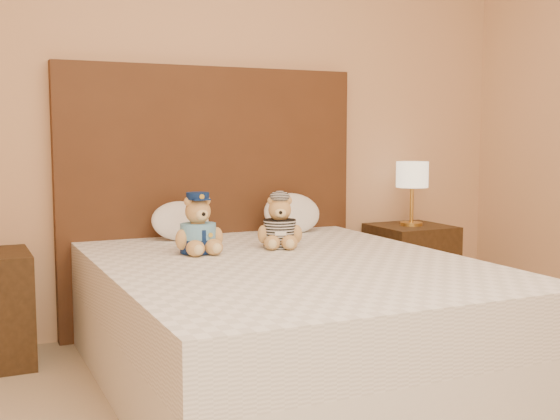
# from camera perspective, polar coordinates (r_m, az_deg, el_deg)

# --- Properties ---
(bed) EXTENTS (1.60, 2.00, 0.55)m
(bed) POSITION_cam_1_polar(r_m,az_deg,el_deg) (3.23, 0.58, -8.96)
(bed) COLOR white
(bed) RESTS_ON ground
(headboard) EXTENTS (1.75, 0.08, 1.50)m
(headboard) POSITION_cam_1_polar(r_m,az_deg,el_deg) (4.07, -5.58, 0.94)
(headboard) COLOR #492916
(headboard) RESTS_ON ground
(nightstand_right) EXTENTS (0.45, 0.45, 0.55)m
(nightstand_right) POSITION_cam_1_polar(r_m,az_deg,el_deg) (4.53, 10.55, -4.69)
(nightstand_right) COLOR #3B2512
(nightstand_right) RESTS_ON ground
(lamp) EXTENTS (0.20, 0.20, 0.40)m
(lamp) POSITION_cam_1_polar(r_m,az_deg,el_deg) (4.46, 10.69, 2.58)
(lamp) COLOR gold
(lamp) RESTS_ON nightstand_right
(teddy_police) EXTENTS (0.26, 0.25, 0.29)m
(teddy_police) POSITION_cam_1_polar(r_m,az_deg,el_deg) (3.37, -6.68, -1.09)
(teddy_police) COLOR tan
(teddy_police) RESTS_ON bed
(teddy_prisoner) EXTENTS (0.30, 0.30, 0.26)m
(teddy_prisoner) POSITION_cam_1_polar(r_m,az_deg,el_deg) (3.52, -0.02, -0.94)
(teddy_prisoner) COLOR tan
(teddy_prisoner) RESTS_ON bed
(pillow_left) EXTENTS (0.32, 0.21, 0.23)m
(pillow_left) POSITION_cam_1_polar(r_m,az_deg,el_deg) (3.83, -8.10, -0.72)
(pillow_left) COLOR white
(pillow_left) RESTS_ON bed
(pillow_right) EXTENTS (0.35, 0.23, 0.25)m
(pillow_right) POSITION_cam_1_polar(r_m,az_deg,el_deg) (4.07, 0.98, -0.09)
(pillow_right) COLOR white
(pillow_right) RESTS_ON bed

